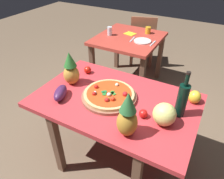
# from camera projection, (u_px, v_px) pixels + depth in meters

# --- Properties ---
(ground_plane) EXTENTS (10.00, 10.00, 0.00)m
(ground_plane) POSITION_uv_depth(u_px,v_px,m) (115.00, 155.00, 2.10)
(ground_plane) COLOR brown
(display_table) EXTENTS (1.30, 0.84, 0.73)m
(display_table) POSITION_uv_depth(u_px,v_px,m) (115.00, 107.00, 1.72)
(display_table) COLOR brown
(display_table) RESTS_ON ground_plane
(background_table) EXTENTS (0.83, 0.89, 0.73)m
(background_table) POSITION_uv_depth(u_px,v_px,m) (128.00, 45.00, 2.84)
(background_table) COLOR brown
(background_table) RESTS_ON ground_plane
(dining_chair) EXTENTS (0.51, 0.51, 0.85)m
(dining_chair) POSITION_uv_depth(u_px,v_px,m) (143.00, 38.00, 3.41)
(dining_chair) COLOR #8E5843
(dining_chair) RESTS_ON ground_plane
(pizza_board) EXTENTS (0.45, 0.45, 0.02)m
(pizza_board) POSITION_uv_depth(u_px,v_px,m) (109.00, 96.00, 1.68)
(pizza_board) COLOR #8E5843
(pizza_board) RESTS_ON display_table
(pizza) EXTENTS (0.41, 0.41, 0.06)m
(pizza) POSITION_uv_depth(u_px,v_px,m) (109.00, 94.00, 1.66)
(pizza) COLOR tan
(pizza) RESTS_ON pizza_board
(wine_bottle) EXTENTS (0.08, 0.08, 0.36)m
(wine_bottle) POSITION_uv_depth(u_px,v_px,m) (182.00, 100.00, 1.44)
(wine_bottle) COLOR black
(wine_bottle) RESTS_ON display_table
(pineapple_left) EXTENTS (0.14, 0.14, 0.30)m
(pineapple_left) POSITION_uv_depth(u_px,v_px,m) (71.00, 70.00, 1.78)
(pineapple_left) COLOR gold
(pineapple_left) RESTS_ON display_table
(pineapple_right) EXTENTS (0.14, 0.14, 0.33)m
(pineapple_right) POSITION_uv_depth(u_px,v_px,m) (127.00, 117.00, 1.28)
(pineapple_right) COLOR #B8812C
(pineapple_right) RESTS_ON display_table
(melon) EXTENTS (0.16, 0.16, 0.16)m
(melon) POSITION_uv_depth(u_px,v_px,m) (164.00, 114.00, 1.40)
(melon) COLOR #DDDC77
(melon) RESTS_ON display_table
(bell_pepper) EXTENTS (0.10, 0.10, 0.11)m
(bell_pepper) POSITION_uv_depth(u_px,v_px,m) (195.00, 97.00, 1.61)
(bell_pepper) COLOR yellow
(bell_pepper) RESTS_ON display_table
(eggplant) EXTENTS (0.16, 0.22, 0.09)m
(eggplant) POSITION_uv_depth(u_px,v_px,m) (60.00, 93.00, 1.66)
(eggplant) COLOR #461F4A
(eggplant) RESTS_ON display_table
(tomato_at_corner) EXTENTS (0.07, 0.07, 0.07)m
(tomato_at_corner) POSITION_uv_depth(u_px,v_px,m) (88.00, 70.00, 1.98)
(tomato_at_corner) COLOR red
(tomato_at_corner) RESTS_ON display_table
(tomato_near_board) EXTENTS (0.06, 0.06, 0.06)m
(tomato_near_board) POSITION_uv_depth(u_px,v_px,m) (143.00, 114.00, 1.48)
(tomato_near_board) COLOR red
(tomato_near_board) RESTS_ON display_table
(drinking_glass_juice) EXTENTS (0.08, 0.08, 0.09)m
(drinking_glass_juice) POSITION_uv_depth(u_px,v_px,m) (148.00, 30.00, 2.85)
(drinking_glass_juice) COLOR gold
(drinking_glass_juice) RESTS_ON background_table
(drinking_glass_water) EXTENTS (0.06, 0.06, 0.11)m
(drinking_glass_water) POSITION_uv_depth(u_px,v_px,m) (110.00, 31.00, 2.79)
(drinking_glass_water) COLOR silver
(drinking_glass_water) RESTS_ON background_table
(dinner_plate) EXTENTS (0.22, 0.22, 0.02)m
(dinner_plate) POSITION_uv_depth(u_px,v_px,m) (142.00, 41.00, 2.64)
(dinner_plate) COLOR white
(dinner_plate) RESTS_ON background_table
(fork_utensil) EXTENTS (0.03, 0.18, 0.01)m
(fork_utensil) POSITION_uv_depth(u_px,v_px,m) (132.00, 39.00, 2.69)
(fork_utensil) COLOR silver
(fork_utensil) RESTS_ON background_table
(knife_utensil) EXTENTS (0.02, 0.18, 0.01)m
(knife_utensil) POSITION_uv_depth(u_px,v_px,m) (153.00, 43.00, 2.58)
(knife_utensil) COLOR silver
(knife_utensil) RESTS_ON background_table
(napkin_folded) EXTENTS (0.16, 0.15, 0.01)m
(napkin_folded) POSITION_uv_depth(u_px,v_px,m) (130.00, 34.00, 2.86)
(napkin_folded) COLOR yellow
(napkin_folded) RESTS_ON background_table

